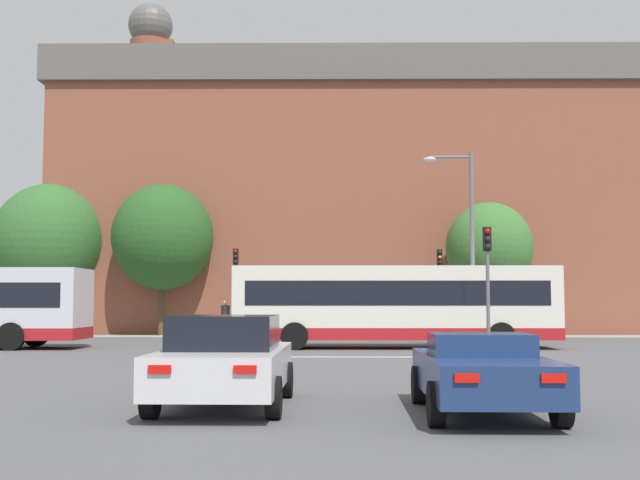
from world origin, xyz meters
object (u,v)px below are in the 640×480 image
(bus_crossing_lead, at_px, (395,304))
(street_lamp_junction, at_px, (464,229))
(traffic_light_far_left, at_px, (236,278))
(pedestrian_waiting, at_px, (225,315))
(traffic_light_near_right, at_px, (488,269))
(traffic_light_far_right, at_px, (440,278))
(car_roadster_right, at_px, (482,372))
(pedestrian_walking_east, at_px, (417,317))
(car_saloon_left, at_px, (225,360))

(bus_crossing_lead, xyz_separation_m, street_lamp_junction, (2.69, 0.17, 2.87))
(traffic_light_far_left, bearing_deg, pedestrian_waiting, 116.25)
(traffic_light_near_right, xyz_separation_m, pedestrian_waiting, (-10.54, 14.60, -1.76))
(traffic_light_far_right, relative_size, traffic_light_far_left, 1.00)
(traffic_light_far_left, height_order, traffic_light_near_right, traffic_light_far_left)
(car_roadster_right, height_order, pedestrian_walking_east, pedestrian_walking_east)
(car_roadster_right, relative_size, bus_crossing_lead, 0.36)
(street_lamp_junction, bearing_deg, bus_crossing_lead, -176.48)
(street_lamp_junction, relative_size, pedestrian_waiting, 4.09)
(car_saloon_left, bearing_deg, traffic_light_near_right, 63.08)
(traffic_light_far_right, height_order, street_lamp_junction, street_lamp_junction)
(car_saloon_left, bearing_deg, pedestrian_waiting, 98.26)
(bus_crossing_lead, relative_size, street_lamp_junction, 1.62)
(car_saloon_left, bearing_deg, street_lamp_junction, 69.00)
(traffic_light_far_right, height_order, traffic_light_near_right, traffic_light_far_right)
(traffic_light_far_right, bearing_deg, traffic_light_near_right, -91.44)
(car_roadster_right, distance_m, pedestrian_waiting, 29.64)
(traffic_light_far_right, bearing_deg, street_lamp_junction, -92.54)
(car_roadster_right, distance_m, bus_crossing_lead, 17.80)
(pedestrian_walking_east, bearing_deg, traffic_light_near_right, 173.01)
(street_lamp_junction, xyz_separation_m, pedestrian_walking_east, (-0.77, 9.32, -3.53))
(traffic_light_far_right, height_order, traffic_light_far_left, traffic_light_far_left)
(street_lamp_junction, bearing_deg, pedestrian_walking_east, 94.75)
(traffic_light_far_right, xyz_separation_m, pedestrian_walking_east, (-1.21, -0.43, -1.95))
(traffic_light_near_right, distance_m, pedestrian_waiting, 18.09)
(car_roadster_right, distance_m, street_lamp_junction, 18.57)
(pedestrian_walking_east, bearing_deg, street_lamp_junction, 174.02)
(bus_crossing_lead, distance_m, pedestrian_waiting, 13.37)
(car_roadster_right, bearing_deg, bus_crossing_lead, 90.77)
(car_saloon_left, height_order, street_lamp_junction, street_lamp_junction)
(traffic_light_far_left, relative_size, pedestrian_waiting, 2.41)
(bus_crossing_lead, height_order, street_lamp_junction, street_lamp_junction)
(car_saloon_left, height_order, pedestrian_walking_east, pedestrian_walking_east)
(traffic_light_far_left, distance_m, street_lamp_junction, 13.64)
(bus_crossing_lead, xyz_separation_m, pedestrian_walking_east, (1.92, 9.49, -0.66))
(traffic_light_far_right, bearing_deg, bus_crossing_lead, -107.47)
(car_roadster_right, distance_m, pedestrian_walking_east, 27.34)
(car_saloon_left, relative_size, bus_crossing_lead, 0.37)
(car_roadster_right, xyz_separation_m, traffic_light_far_left, (-6.94, 27.30, 2.29))
(car_saloon_left, distance_m, car_roadster_right, 4.17)
(car_saloon_left, bearing_deg, bus_crossing_lead, 76.99)
(pedestrian_waiting, xyz_separation_m, pedestrian_walking_east, (9.68, -1.38, -0.10))
(car_roadster_right, height_order, traffic_light_near_right, traffic_light_near_right)
(car_saloon_left, height_order, traffic_light_far_right, traffic_light_far_right)
(car_roadster_right, bearing_deg, traffic_light_far_right, 84.53)
(bus_crossing_lead, xyz_separation_m, traffic_light_near_right, (2.78, -3.73, 1.20))
(car_roadster_right, relative_size, pedestrian_waiting, 2.37)
(car_saloon_left, distance_m, traffic_light_far_left, 26.74)
(traffic_light_far_right, bearing_deg, car_saloon_left, -105.34)
(bus_crossing_lead, bearing_deg, car_saloon_left, 165.92)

